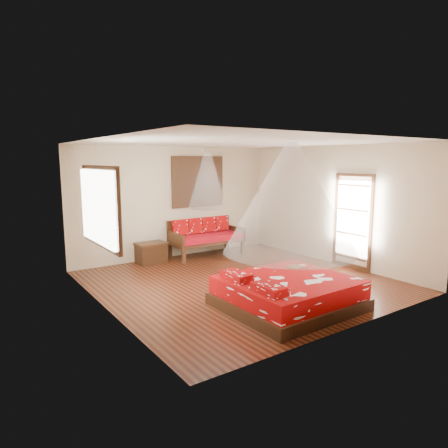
{
  "coord_description": "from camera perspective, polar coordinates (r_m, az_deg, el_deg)",
  "views": [
    {
      "loc": [
        -4.73,
        -6.29,
        2.45
      ],
      "look_at": [
        -0.12,
        0.41,
        1.15
      ],
      "focal_mm": 32.0,
      "sensor_mm": 36.0,
      "label": 1
    }
  ],
  "objects": [
    {
      "name": "wine_tray",
      "position": [
        7.47,
        10.12,
        -5.75
      ],
      "size": [
        0.26,
        0.26,
        0.21
      ],
      "rotation": [
        0.0,
        0.0,
        0.05
      ],
      "color": "brown",
      "rests_on": "bed"
    },
    {
      "name": "daybed",
      "position": [
        10.38,
        -2.72,
        -1.63
      ],
      "size": [
        1.89,
        0.84,
        0.97
      ],
      "color": "black",
      "rests_on": "floor"
    },
    {
      "name": "shutter_panel",
      "position": [
        10.5,
        -3.74,
        6.05
      ],
      "size": [
        1.52,
        0.06,
        1.32
      ],
      "color": "black",
      "rests_on": "wall_back"
    },
    {
      "name": "glazed_door",
      "position": [
        9.47,
        17.89,
        0.26
      ],
      "size": [
        0.08,
        1.02,
        2.16
      ],
      "color": "black",
      "rests_on": "floor"
    },
    {
      "name": "room",
      "position": [
        7.94,
        2.4,
        1.47
      ],
      "size": [
        5.54,
        5.54,
        2.84
      ],
      "color": "black",
      "rests_on": "ground"
    },
    {
      "name": "window_left",
      "position": [
        6.84,
        -17.13,
        2.38
      ],
      "size": [
        0.1,
        1.74,
        1.34
      ],
      "color": "black",
      "rests_on": "wall_left"
    },
    {
      "name": "bed",
      "position": [
        6.87,
        9.01,
        -9.7
      ],
      "size": [
        2.12,
        1.92,
        0.64
      ],
      "rotation": [
        0.0,
        0.0,
        0.01
      ],
      "color": "black",
      "rests_on": "floor"
    },
    {
      "name": "mosquito_net_main",
      "position": [
        6.55,
        9.47,
        3.7
      ],
      "size": [
        2.18,
        2.18,
        1.8
      ],
      "primitive_type": "cone",
      "color": "white",
      "rests_on": "ceiling"
    },
    {
      "name": "mosquito_net_daybed",
      "position": [
        10.1,
        -2.38,
        6.51
      ],
      "size": [
        0.98,
        0.98,
        1.5
      ],
      "primitive_type": "cone",
      "color": "white",
      "rests_on": "ceiling"
    },
    {
      "name": "storage_chest",
      "position": [
        9.81,
        -10.35,
        -4.03
      ],
      "size": [
        0.72,
        0.52,
        0.49
      ],
      "rotation": [
        0.0,
        0.0,
        -0.0
      ],
      "color": "black",
      "rests_on": "floor"
    }
  ]
}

